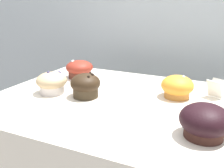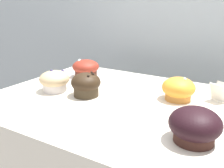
{
  "view_description": "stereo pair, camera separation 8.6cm",
  "coord_description": "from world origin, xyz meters",
  "views": [
    {
      "loc": [
        0.23,
        -0.73,
        1.22
      ],
      "look_at": [
        -0.12,
        0.01,
        0.96
      ],
      "focal_mm": 42.0,
      "sensor_mm": 36.0,
      "label": 1
    },
    {
      "loc": [
        0.31,
        -0.69,
        1.22
      ],
      "look_at": [
        -0.12,
        0.01,
        0.96
      ],
      "focal_mm": 42.0,
      "sensor_mm": 36.0,
      "label": 2
    }
  ],
  "objects": [
    {
      "name": "wall_back",
      "position": [
        0.0,
        0.6,
        0.9
      ],
      "size": [
        3.2,
        0.1,
        1.8
      ],
      "primitive_type": "cube",
      "color": "#A8B2B7",
      "rests_on": "ground"
    },
    {
      "name": "muffin_front_center",
      "position": [
        0.08,
        0.1,
        0.95
      ],
      "size": [
        0.11,
        0.11,
        0.08
      ],
      "color": "#CA7E34",
      "rests_on": "display_counter"
    },
    {
      "name": "muffin_back_left",
      "position": [
        0.19,
        -0.14,
        0.96
      ],
      "size": [
        0.12,
        0.12,
        0.08
      ],
      "color": "#381D18",
      "rests_on": "display_counter"
    },
    {
      "name": "muffin_back_right",
      "position": [
        -0.34,
        0.16,
        0.96
      ],
      "size": [
        0.11,
        0.11,
        0.07
      ],
      "color": "#52251B",
      "rests_on": "display_counter"
    },
    {
      "name": "muffin_front_left",
      "position": [
        -0.2,
        -0.03,
        0.96
      ],
      "size": [
        0.1,
        0.1,
        0.08
      ],
      "color": "#3B2F1F",
      "rests_on": "display_counter"
    },
    {
      "name": "muffin_front_right",
      "position": [
        -0.32,
        -0.04,
        0.96
      ],
      "size": [
        0.11,
        0.11,
        0.08
      ],
      "color": "silver",
      "rests_on": "display_counter"
    },
    {
      "name": "price_card",
      "position": [
        0.19,
        0.15,
        0.95
      ],
      "size": [
        0.06,
        0.06,
        0.06
      ],
      "color": "white",
      "rests_on": "display_counter"
    }
  ]
}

